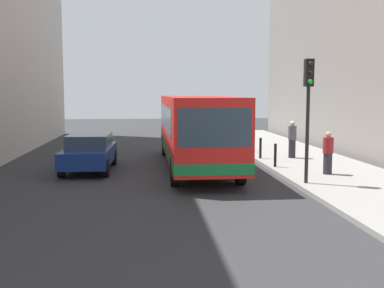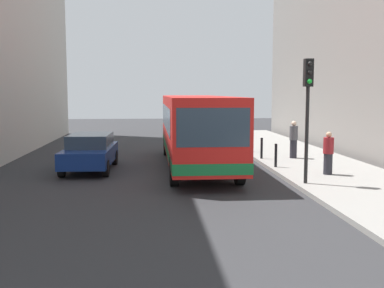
{
  "view_description": "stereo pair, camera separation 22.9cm",
  "coord_description": "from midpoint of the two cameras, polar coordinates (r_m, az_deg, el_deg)",
  "views": [
    {
      "loc": [
        -1.75,
        -16.73,
        3.16
      ],
      "look_at": [
        -0.03,
        0.79,
        1.22
      ],
      "focal_mm": 43.73,
      "sensor_mm": 36.0,
      "label": 1
    },
    {
      "loc": [
        -1.53,
        -16.75,
        3.16
      ],
      "look_at": [
        -0.03,
        0.79,
        1.22
      ],
      "focal_mm": 43.73,
      "sensor_mm": 36.0,
      "label": 2
    }
  ],
  "objects": [
    {
      "name": "ground_plane",
      "position": [
        17.11,
        -0.02,
        -4.34
      ],
      "size": [
        80.0,
        80.0,
        0.0
      ],
      "primitive_type": "plane",
      "color": "#2D2D30"
    },
    {
      "name": "sidewalk",
      "position": [
        18.42,
        16.98,
        -3.62
      ],
      "size": [
        4.4,
        40.0,
        0.15
      ],
      "primitive_type": "cube",
      "color": "gray",
      "rests_on": "ground"
    },
    {
      "name": "bus",
      "position": [
        19.78,
        0.06,
        2.15
      ],
      "size": [
        2.56,
        11.02,
        3.0
      ],
      "rotation": [
        0.0,
        0.0,
        3.14
      ],
      "color": "red",
      "rests_on": "ground"
    },
    {
      "name": "car_beside_bus",
      "position": [
        19.43,
        -12.72,
        -0.88
      ],
      "size": [
        1.97,
        4.45,
        1.48
      ],
      "rotation": [
        0.0,
        0.0,
        3.11
      ],
      "color": "navy",
      "rests_on": "ground"
    },
    {
      "name": "traffic_light",
      "position": [
        15.81,
        13.61,
        5.57
      ],
      "size": [
        0.28,
        0.33,
        4.1
      ],
      "color": "black",
      "rests_on": "sidewalk"
    },
    {
      "name": "bollard_near",
      "position": [
        19.23,
        9.79,
        -1.36
      ],
      "size": [
        0.11,
        0.11,
        0.95
      ],
      "primitive_type": "cylinder",
      "color": "black",
      "rests_on": "sidewalk"
    },
    {
      "name": "bollard_mid",
      "position": [
        21.61,
        8.05,
        -0.49
      ],
      "size": [
        0.11,
        0.11,
        0.95
      ],
      "primitive_type": "cylinder",
      "color": "black",
      "rests_on": "sidewalk"
    },
    {
      "name": "bollard_far",
      "position": [
        24.01,
        6.66,
        0.2
      ],
      "size": [
        0.11,
        0.11,
        0.95
      ],
      "primitive_type": "cylinder",
      "color": "black",
      "rests_on": "sidewalk"
    },
    {
      "name": "bollard_farthest",
      "position": [
        26.42,
        5.52,
        0.77
      ],
      "size": [
        0.11,
        0.11,
        0.95
      ],
      "primitive_type": "cylinder",
      "color": "black",
      "rests_on": "sidewalk"
    },
    {
      "name": "pedestrian_near_signal",
      "position": [
        17.93,
        15.9,
        -1.07
      ],
      "size": [
        0.38,
        0.38,
        1.58
      ],
      "rotation": [
        0.0,
        0.0,
        5.3
      ],
      "color": "#26262D",
      "rests_on": "sidewalk"
    },
    {
      "name": "pedestrian_mid_sidewalk",
      "position": [
        22.01,
        11.84,
        0.55
      ],
      "size": [
        0.38,
        0.38,
        1.71
      ],
      "rotation": [
        0.0,
        0.0,
        3.76
      ],
      "color": "#26262D",
      "rests_on": "sidewalk"
    }
  ]
}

